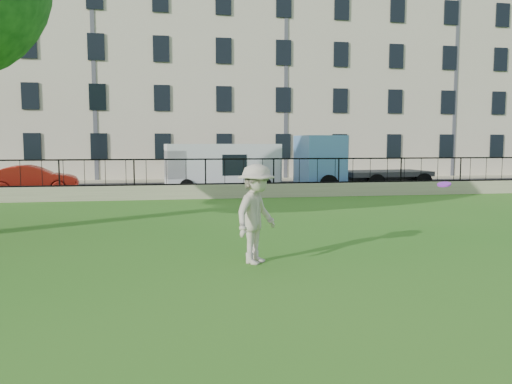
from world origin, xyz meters
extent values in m
plane|color=#2C711B|center=(0.00, 0.00, 0.00)|extent=(120.00, 120.00, 0.00)
cube|color=gray|center=(0.00, 12.00, 0.30)|extent=(50.00, 0.40, 0.60)
cube|color=black|center=(0.00, 12.00, 0.63)|extent=(50.00, 0.05, 0.06)
cube|color=black|center=(0.00, 12.00, 1.70)|extent=(50.00, 0.05, 0.06)
cube|color=black|center=(0.00, 16.70, 0.01)|extent=(60.00, 9.00, 0.01)
cube|color=gray|center=(0.00, 21.90, 0.06)|extent=(60.00, 1.40, 0.12)
cube|color=beige|center=(0.00, 27.60, 6.50)|extent=(56.00, 10.00, 13.00)
imported|color=#C2B29E|center=(0.18, 0.10, 0.99)|extent=(1.38, 1.45, 1.97)
cylinder|color=#9D25D6|center=(4.00, -0.20, 1.55)|extent=(0.33, 0.34, 0.12)
imported|color=#AD2115|center=(-7.90, 15.40, 0.67)|extent=(4.22, 1.93, 1.34)
cube|color=silver|center=(1.07, 15.40, 1.17)|extent=(5.74, 2.62, 2.35)
cube|color=#5387C3|center=(8.07, 14.40, 1.38)|extent=(6.76, 2.90, 2.76)
camera|label=1|loc=(-1.48, -9.51, 2.38)|focal=35.00mm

